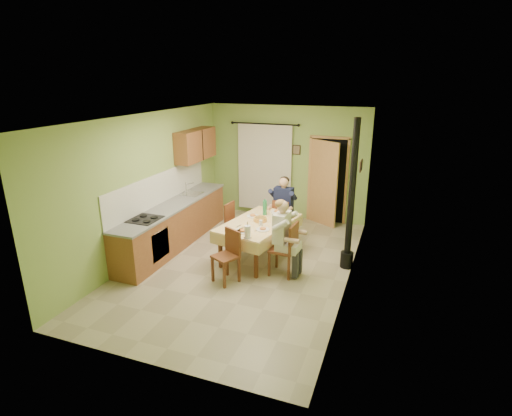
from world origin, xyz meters
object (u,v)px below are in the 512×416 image
at_px(chair_far, 282,227).
at_px(chair_near, 226,266).
at_px(dining_table, 259,240).
at_px(chair_right, 283,259).
at_px(stove_flue, 350,216).
at_px(man_far, 283,201).
at_px(chair_left, 236,233).
at_px(man_right, 283,229).

bearing_deg(chair_far, chair_near, -96.14).
bearing_deg(dining_table, chair_far, 92.49).
bearing_deg(dining_table, chair_right, -25.78).
relative_size(chair_right, stove_flue, 0.36).
bearing_deg(man_far, dining_table, -95.20).
bearing_deg(chair_left, man_far, 138.12).
bearing_deg(chair_near, man_right, -117.34).
bearing_deg(stove_flue, man_right, -147.32).
distance_m(chair_far, stove_flue, 1.92).
xyz_separation_m(chair_near, man_right, (0.85, 0.62, 0.59)).
height_order(chair_far, chair_right, chair_right).
relative_size(chair_right, chair_left, 1.06).
distance_m(man_far, man_right, 1.65).
distance_m(chair_left, man_right, 1.66).
bearing_deg(chair_near, chair_right, -117.86).
height_order(dining_table, chair_far, chair_far).
bearing_deg(stove_flue, chair_right, -146.92).
xyz_separation_m(chair_left, man_right, (1.29, -0.87, 0.59)).
bearing_deg(man_right, stove_flue, -53.14).
relative_size(dining_table, chair_left, 2.06).
bearing_deg(stove_flue, chair_left, 175.32).
xyz_separation_m(chair_far, chair_near, (-0.37, -2.19, 0.00)).
bearing_deg(man_right, chair_right, -90.00).
height_order(man_right, stove_flue, stove_flue).
bearing_deg(chair_right, man_far, 21.34).
relative_size(chair_near, man_far, 0.68).
xyz_separation_m(dining_table, chair_near, (-0.21, -1.11, -0.09)).
bearing_deg(dining_table, man_far, 92.55).
bearing_deg(man_right, man_far, 20.87).
relative_size(chair_left, man_right, 0.68).
bearing_deg(dining_table, chair_near, -89.23).
bearing_deg(stove_flue, dining_table, -173.75).
distance_m(man_right, stove_flue, 1.27).
bearing_deg(dining_table, man_right, -26.35).
relative_size(chair_near, chair_right, 0.95).
relative_size(dining_table, stove_flue, 0.69).
height_order(chair_left, man_right, man_right).
xyz_separation_m(dining_table, chair_left, (-0.64, 0.38, -0.09)).
height_order(chair_far, chair_left, chair_left).
relative_size(dining_table, man_far, 1.40).
bearing_deg(chair_near, dining_table, -73.83).
bearing_deg(chair_right, chair_near, 129.63).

